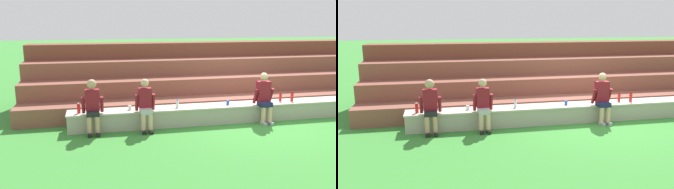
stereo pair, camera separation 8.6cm
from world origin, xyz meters
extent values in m
plane|color=#388433|center=(0.00, 0.00, 0.00)|extent=(80.00, 80.00, 0.00)
cube|color=#A8A08E|center=(0.00, 0.28, 0.23)|extent=(9.92, 0.57, 0.46)
cube|color=#BCB39F|center=(0.00, 0.28, 0.45)|extent=(9.96, 0.61, 0.04)
cube|color=brown|center=(0.00, 1.10, 0.24)|extent=(12.68, 0.79, 0.48)
cube|color=brown|center=(0.00, 1.88, 0.48)|extent=(12.68, 0.79, 0.96)
cube|color=brown|center=(0.00, 2.67, 0.72)|extent=(12.68, 0.79, 1.44)
cube|color=brown|center=(0.00, 3.46, 0.96)|extent=(12.68, 0.79, 1.91)
cylinder|color=tan|center=(-4.43, -0.17, 0.23)|extent=(0.11, 0.11, 0.46)
cylinder|color=tan|center=(-4.25, -0.17, 0.23)|extent=(0.11, 0.11, 0.46)
cube|color=black|center=(-4.43, -0.21, 0.04)|extent=(0.10, 0.22, 0.08)
cube|color=black|center=(-4.25, -0.21, 0.04)|extent=(0.10, 0.22, 0.08)
cube|color=black|center=(-4.34, -0.06, 0.52)|extent=(0.30, 0.28, 0.12)
cube|color=maroon|center=(-4.34, 0.05, 0.82)|extent=(0.33, 0.20, 0.50)
sphere|color=tan|center=(-4.34, 0.05, 1.20)|extent=(0.22, 0.22, 0.22)
cylinder|color=maroon|center=(-4.56, 0.03, 0.71)|extent=(0.08, 0.20, 0.42)
cylinder|color=maroon|center=(-4.12, 0.03, 0.71)|extent=(0.08, 0.23, 0.42)
cylinder|color=#DBAD89|center=(-3.17, -0.23, 0.23)|extent=(0.11, 0.11, 0.46)
cylinder|color=#DBAD89|center=(-3.00, -0.23, 0.23)|extent=(0.11, 0.11, 0.46)
cube|color=black|center=(-3.17, -0.27, 0.04)|extent=(0.10, 0.22, 0.08)
cube|color=black|center=(-3.00, -0.27, 0.04)|extent=(0.10, 0.22, 0.08)
cube|color=#B2B2B7|center=(-3.09, -0.09, 0.52)|extent=(0.28, 0.34, 0.12)
cube|color=maroon|center=(-3.09, 0.04, 0.81)|extent=(0.31, 0.20, 0.48)
sphere|color=#DBAD89|center=(-3.09, 0.04, 1.18)|extent=(0.20, 0.20, 0.20)
cylinder|color=maroon|center=(-3.29, 0.02, 0.70)|extent=(0.08, 0.18, 0.43)
cylinder|color=maroon|center=(-2.88, 0.02, 0.70)|extent=(0.08, 0.18, 0.43)
cylinder|color=#DBAD89|center=(-0.03, -0.21, 0.23)|extent=(0.11, 0.11, 0.46)
cylinder|color=#DBAD89|center=(0.15, -0.21, 0.23)|extent=(0.11, 0.11, 0.46)
cube|color=#99999E|center=(-0.03, -0.25, 0.04)|extent=(0.10, 0.22, 0.08)
cube|color=#99999E|center=(0.15, -0.25, 0.04)|extent=(0.10, 0.22, 0.08)
cube|color=#191E47|center=(0.06, -0.08, 0.52)|extent=(0.31, 0.32, 0.12)
cube|color=maroon|center=(0.06, 0.05, 0.83)|extent=(0.34, 0.20, 0.53)
sphere|color=#DBAD89|center=(0.06, 0.05, 1.22)|extent=(0.21, 0.21, 0.21)
cylinder|color=maroon|center=(-0.16, 0.03, 0.72)|extent=(0.08, 0.23, 0.42)
cylinder|color=maroon|center=(0.28, 0.03, 0.72)|extent=(0.08, 0.23, 0.42)
cylinder|color=red|center=(1.05, 0.25, 0.59)|extent=(0.08, 0.08, 0.25)
cylinder|color=black|center=(1.05, 0.25, 0.72)|extent=(0.05, 0.05, 0.02)
cylinder|color=red|center=(-4.67, 0.23, 0.58)|extent=(0.08, 0.08, 0.23)
cylinder|color=white|center=(-4.67, 0.23, 0.70)|extent=(0.05, 0.05, 0.02)
cylinder|color=silver|center=(-2.21, 0.27, 0.56)|extent=(0.07, 0.07, 0.19)
cylinder|color=blue|center=(-2.21, 0.27, 0.66)|extent=(0.04, 0.04, 0.02)
cylinder|color=red|center=(0.74, 0.33, 0.58)|extent=(0.07, 0.07, 0.23)
cylinder|color=black|center=(0.74, 0.33, 0.71)|extent=(0.04, 0.04, 0.02)
cylinder|color=white|center=(-3.43, 0.28, 0.52)|extent=(0.08, 0.08, 0.11)
cylinder|color=blue|center=(-0.84, 0.24, 0.52)|extent=(0.08, 0.08, 0.12)
camera|label=1|loc=(-4.27, -8.06, 2.68)|focal=36.77mm
camera|label=2|loc=(-4.19, -8.08, 2.68)|focal=36.77mm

